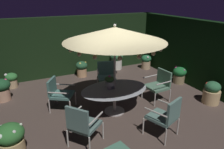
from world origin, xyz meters
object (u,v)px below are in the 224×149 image
patio_chair_north (59,92)px  patio_chair_northeast (82,123)px  potted_plant_back_right (146,61)px  potted_plant_back_center (82,68)px  patio_dining_table (115,92)px  patio_chair_east (166,115)px  patio_umbrella (115,34)px  patio_chair_south (106,74)px  centerpiece_planter (109,81)px  potted_plant_right_far (117,59)px  potted_plant_back_left (179,74)px  patio_chair_southeast (159,83)px  potted_plant_left_near (11,140)px  potted_plant_front_corner (2,89)px  potted_plant_right_near (12,79)px  potted_plant_left_far (212,93)px

patio_chair_north → patio_chair_northeast: size_ratio=0.91×
potted_plant_back_right → potted_plant_back_center: bearing=173.9°
patio_dining_table → patio_chair_east: 1.61m
patio_umbrella → patio_chair_east: 2.29m
patio_chair_south → centerpiece_planter: bearing=-111.0°
patio_chair_east → potted_plant_right_far: bearing=76.4°
patio_dining_table → patio_chair_east: patio_chair_east is taller
patio_chair_east → potted_plant_back_left: bearing=42.6°
patio_chair_south → potted_plant_back_center: patio_chair_south is taller
patio_chair_southeast → potted_plant_back_center: 3.35m
potted_plant_left_near → potted_plant_back_center: bearing=54.3°
centerpiece_planter → patio_chair_south: bearing=69.0°
patio_chair_north → potted_plant_back_right: patio_chair_north is taller
centerpiece_planter → potted_plant_front_corner: size_ratio=0.55×
potted_plant_right_near → patio_dining_table: bearing=-50.3°
patio_dining_table → potted_plant_back_center: patio_dining_table is taller
patio_chair_east → potted_plant_back_right: (2.35, 4.25, -0.24)m
patio_umbrella → potted_plant_right_far: patio_umbrella is taller
centerpiece_planter → potted_plant_right_near: 3.92m
potted_plant_left_near → potted_plant_front_corner: potted_plant_left_near is taller
potted_plant_back_right → potted_plant_back_left: bearing=-84.2°
patio_umbrella → patio_chair_north: bearing=148.0°
potted_plant_right_near → patio_chair_south: bearing=-27.2°
potted_plant_back_left → potted_plant_right_far: 2.80m
potted_plant_back_right → patio_chair_east: bearing=-119.0°
patio_umbrella → patio_chair_south: 2.29m
patio_umbrella → patio_chair_northeast: (-1.26, -1.00, -1.62)m
patio_dining_table → patio_chair_north: 1.60m
patio_chair_northeast → potted_plant_left_far: size_ratio=1.46×
patio_chair_south → potted_plant_left_near: 3.82m
patio_chair_northeast → potted_plant_front_corner: patio_chair_northeast is taller
patio_chair_northeast → patio_chair_southeast: patio_chair_northeast is taller
potted_plant_back_left → potted_plant_left_far: size_ratio=0.88×
potted_plant_right_far → potted_plant_left_far: size_ratio=1.12×
potted_plant_left_near → patio_chair_north: bearing=49.7°
patio_umbrella → patio_chair_southeast: patio_umbrella is taller
potted_plant_right_near → potted_plant_left_near: bearing=-91.7°
patio_chair_southeast → potted_plant_right_far: (0.11, 3.17, -0.11)m
patio_chair_southeast → patio_chair_northeast: bearing=-158.9°
potted_plant_right_far → potted_plant_front_corner: (-4.55, -1.14, -0.04)m
patio_dining_table → patio_umbrella: (-0.00, 0.00, 1.60)m
patio_chair_southeast → potted_plant_back_right: 2.96m
patio_chair_east → potted_plant_right_near: (-3.11, 4.58, -0.27)m
patio_dining_table → potted_plant_right_far: 3.70m
patio_chair_southeast → potted_plant_back_center: patio_chair_southeast is taller
patio_chair_south → potted_plant_back_left: size_ratio=1.57×
patio_chair_east → potted_plant_back_center: 4.59m
patio_umbrella → patio_chair_east: size_ratio=2.60×
patio_umbrella → potted_plant_back_center: bearing=89.4°
potted_plant_back_right → potted_plant_right_far: potted_plant_right_far is taller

